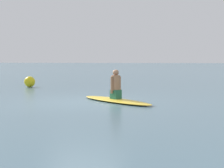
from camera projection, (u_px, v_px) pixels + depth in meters
The scene contains 4 objects.
ground_plane at pixel (84, 102), 11.19m from camera, with size 400.00×400.00×0.00m, color slate.
surfboard at pixel (116, 100), 11.26m from camera, with size 3.32×0.77×0.10m, color gold.
person_paddler at pixel (116, 86), 11.23m from camera, with size 0.40×0.41×0.97m.
buoy_marker at pixel (30, 82), 17.49m from camera, with size 0.56×0.56×0.56m, color yellow.
Camera 1 is at (10.40, 4.04, 1.36)m, focal length 54.48 mm.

